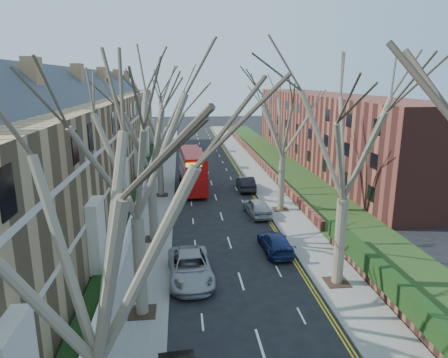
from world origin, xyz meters
name	(u,v)px	position (x,y,z in m)	size (l,w,h in m)	color
pavement_left	(163,172)	(-6.00, 39.00, 0.06)	(3.00, 102.00, 0.12)	slate
pavement_right	(252,170)	(6.00, 39.00, 0.06)	(3.00, 102.00, 0.12)	slate
terrace_left	(86,141)	(-13.65, 31.00, 5.53)	(9.70, 78.00, 13.60)	#92724A
flats_right	(326,129)	(17.46, 43.00, 4.98)	(13.97, 54.00, 10.00)	brown
wall_hedge_right	(430,325)	(7.70, 2.00, 1.12)	(0.70, 24.00, 1.80)	#533023
front_wall_left	(145,184)	(-7.65, 31.00, 0.62)	(0.30, 78.00, 1.00)	white
grass_verge_right	(285,169)	(10.50, 39.00, 0.15)	(6.00, 102.00, 0.06)	#203D16
tree_left_near	(85,219)	(-5.70, -4.00, 8.93)	(9.80, 9.80, 13.73)	#736452
tree_left_mid	(133,134)	(-5.70, 6.00, 9.56)	(10.50, 10.50, 14.71)	#736452
tree_left_far	(149,120)	(-5.70, 16.00, 9.24)	(10.15, 10.15, 14.22)	#736452
tree_left_dist	(158,105)	(-5.70, 28.00, 9.56)	(10.50, 10.50, 14.71)	#736452
tree_right_mid	(349,126)	(5.70, 8.00, 9.56)	(10.50, 10.50, 14.71)	#736452
tree_right_far	(284,112)	(5.70, 22.00, 9.24)	(10.15, 10.15, 14.22)	#736452
double_decker_bus	(193,171)	(-2.28, 30.54, 2.05)	(3.05, 10.08, 4.20)	#A00C0B
car_left_far	(190,268)	(-3.09, 9.57, 0.79)	(2.62, 5.69, 1.58)	#9C9BA0
car_right_near	(275,243)	(3.09, 13.07, 0.67)	(1.88, 4.63, 1.34)	navy
car_right_mid	(257,207)	(3.26, 20.99, 0.79)	(1.86, 4.62, 1.57)	#94969C
car_right_far	(246,183)	(3.58, 29.44, 0.78)	(1.66, 4.76, 1.57)	black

